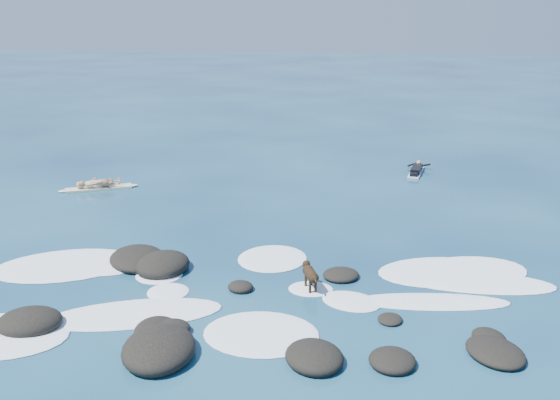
# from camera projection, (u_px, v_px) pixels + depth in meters

# --- Properties ---
(ground) EXTENTS (160.00, 160.00, 0.00)m
(ground) POSITION_uv_depth(u_px,v_px,m) (217.00, 279.00, 15.75)
(ground) COLOR #0A2642
(ground) RESTS_ON ground
(reef_rocks) EXTENTS (14.07, 7.46, 0.62)m
(reef_rocks) POSITION_uv_depth(u_px,v_px,m) (177.00, 310.00, 13.88)
(reef_rocks) COLOR black
(reef_rocks) RESTS_ON ground
(breaking_foam) EXTENTS (14.77, 7.22, 0.12)m
(breaking_foam) POSITION_uv_depth(u_px,v_px,m) (262.00, 288.00, 15.24)
(breaking_foam) COLOR white
(breaking_foam) RESTS_ON ground
(standing_surfer_rig) EXTENTS (2.76, 1.46, 1.66)m
(standing_surfer_rig) POSITION_uv_depth(u_px,v_px,m) (97.00, 173.00, 23.27)
(standing_surfer_rig) COLOR beige
(standing_surfer_rig) RESTS_ON ground
(paddling_surfer_rig) EXTENTS (1.07, 2.19, 0.38)m
(paddling_surfer_rig) POSITION_uv_depth(u_px,v_px,m) (416.00, 170.00, 25.72)
(paddling_surfer_rig) COLOR silver
(paddling_surfer_rig) RESTS_ON ground
(dog) EXTENTS (0.50, 1.01, 0.67)m
(dog) POSITION_uv_depth(u_px,v_px,m) (310.00, 274.00, 14.99)
(dog) COLOR black
(dog) RESTS_ON ground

